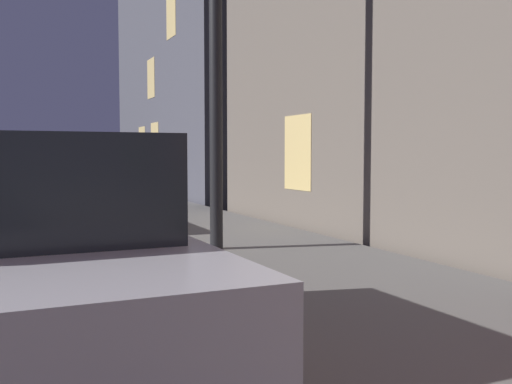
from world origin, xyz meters
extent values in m
cylinder|color=black|center=(3.78, 4.97, 0.33)|extent=(0.23, 0.66, 0.66)
cylinder|color=black|center=(3.83, 2.46, 0.33)|extent=(0.23, 0.66, 0.66)
cylinder|color=black|center=(3.81, 11.21, 0.33)|extent=(0.23, 0.66, 0.66)
cylinder|color=black|center=(3.77, 8.40, 0.33)|extent=(0.23, 0.66, 0.66)
cylinder|color=black|center=(3.73, 16.81, 0.33)|extent=(0.22, 0.66, 0.66)
cylinder|color=black|center=(3.74, 14.29, 0.33)|extent=(0.22, 0.66, 0.66)
cylinder|color=black|center=(3.66, 23.95, 0.33)|extent=(0.26, 0.67, 0.66)
cylinder|color=black|center=(3.81, 21.17, 0.33)|extent=(0.26, 0.67, 0.66)
cylinder|color=black|center=(5.35, 6.81, 2.74)|extent=(0.16, 0.16, 5.19)
cube|color=#F2D17F|center=(7.32, 8.36, 1.35)|extent=(0.06, 0.90, 1.20)
cube|color=#4C4C56|center=(11.59, 18.09, 5.55)|extent=(8.58, 10.19, 11.10)
cube|color=#F2D17F|center=(7.32, 18.07, 3.64)|extent=(0.06, 0.90, 1.20)
cube|color=#F2D17F|center=(7.32, 19.40, 1.61)|extent=(0.06, 0.90, 1.20)
cube|color=#F2D17F|center=(7.32, 17.69, 1.67)|extent=(0.06, 0.90, 1.20)
cube|color=#F2D17F|center=(7.32, 15.74, 5.06)|extent=(0.06, 0.90, 1.20)
camera|label=1|loc=(2.87, -0.10, 1.33)|focal=41.70mm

